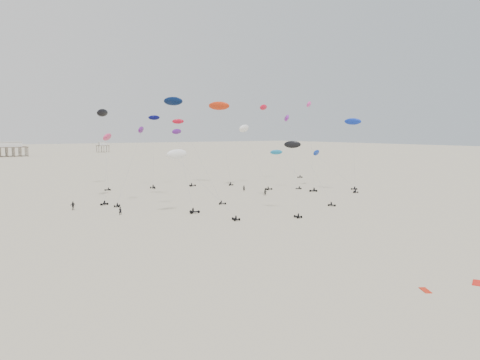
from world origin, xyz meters
TOP-DOWN VIEW (x-y plane):
  - ground_plane at (0.00, 200.00)m, footprint 900.00×900.00m
  - pavilion_main at (-10.00, 350.00)m, footprint 21.00×13.00m
  - pavilion_small at (60.00, 380.00)m, footprint 9.00×7.00m
  - rig_0 at (21.55, 96.34)m, footprint 4.54×16.93m
  - rig_1 at (9.76, 83.10)m, footprint 5.76×8.42m
  - rig_2 at (34.22, 124.34)m, footprint 6.22×15.85m
  - rig_3 at (3.37, 139.87)m, footprint 5.00×6.56m
  - rig_5 at (-13.03, 111.57)m, footprint 8.83×4.04m
  - rig_6 at (-1.51, 112.53)m, footprint 9.37×16.28m
  - rig_7 at (12.16, 138.14)m, footprint 6.06×4.86m
  - rig_8 at (-9.28, 93.12)m, footprint 9.54×13.90m
  - rig_9 at (47.42, 114.64)m, footprint 5.67×16.13m
  - rig_10 at (52.89, 142.49)m, footprint 10.29×7.33m
  - rig_11 at (-6.98, 97.42)m, footprint 3.01×9.69m
  - rig_12 at (-15.54, 123.69)m, footprint 7.89×14.16m
  - rig_13 at (-8.19, 150.51)m, footprint 6.10×14.41m
  - rig_14 at (27.61, 126.90)m, footprint 6.17×14.84m
  - rig_15 at (23.11, 134.93)m, footprint 6.72×7.99m
  - rig_16 at (44.35, 100.09)m, footprint 4.22×5.28m
  - rig_18 at (36.47, 108.41)m, footprint 4.03×5.23m
  - spectator_0 at (-20.25, 100.73)m, footprint 0.82×0.68m
  - spectator_1 at (21.12, 108.31)m, footprint 1.07×0.63m
  - spectator_2 at (-26.71, 111.96)m, footprint 1.35×0.82m
  - spectator_3 at (20.96, 118.28)m, footprint 0.85×0.78m
  - grounded_kite_a at (-1.06, 38.27)m, footprint 2.37×1.80m
  - grounded_kite_b at (-7.97, 39.88)m, footprint 1.52×1.91m

SIDE VIEW (x-z plane):
  - ground_plane at x=0.00m, z-range 0.00..0.00m
  - spectator_0 at x=-20.25m, z-range -0.96..0.96m
  - spectator_1 at x=21.12m, z-range -1.09..1.09m
  - spectator_2 at x=-26.71m, z-range -1.09..1.09m
  - spectator_3 at x=20.96m, z-range -0.97..0.97m
  - grounded_kite_a at x=-1.06m, z-range -0.04..0.04m
  - grounded_kite_b at x=-7.97m, z-range -0.04..0.04m
  - pavilion_small at x=60.00m, z-range -0.51..7.49m
  - pavilion_main at x=-10.00m, z-range -0.68..9.12m
  - rig_11 at x=-6.98m, z-range -1.88..15.52m
  - rig_10 at x=52.89m, z-range 1.66..13.14m
  - rig_9 at x=47.42m, z-range -0.04..16.20m
  - rig_1 at x=9.76m, z-range 2.15..17.15m
  - rig_8 at x=-9.28m, z-range 1.68..18.64m
  - rig_3 at x=3.37m, z-range 0.59..22.11m
  - rig_5 at x=-13.03m, z-range 3.24..21.11m
  - rig_12 at x=-15.54m, z-range 3.59..21.41m
  - rig_7 at x=12.16m, z-range 2.33..22.80m
  - rig_0 at x=21.55m, z-range 3.48..26.65m
  - rig_16 at x=44.35m, z-range 4.92..25.29m
  - rig_18 at x=36.47m, z-range 2.60..27.62m
  - rig_14 at x=27.61m, z-range 5.50..25.58m
  - rig_2 at x=34.22m, z-range 6.37..32.72m
  - rig_13 at x=-8.19m, z-range 7.73..32.07m
  - rig_6 at x=-1.51m, z-range 7.87..34.32m
  - rig_15 at x=23.11m, z-range 9.46..35.48m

